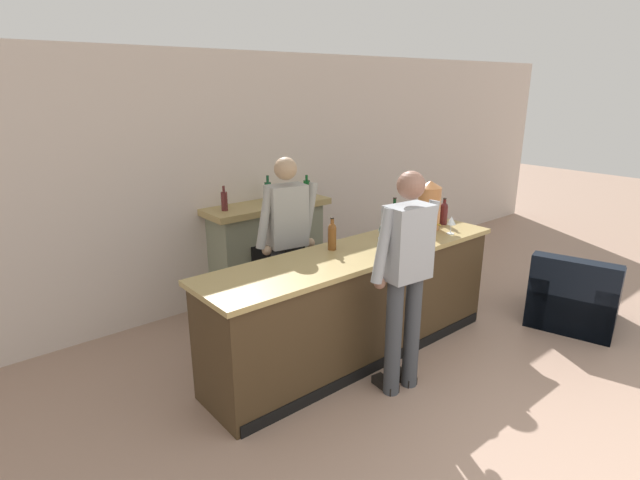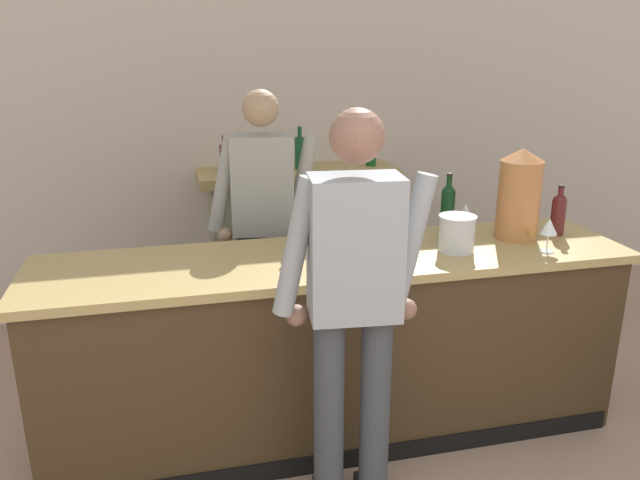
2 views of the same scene
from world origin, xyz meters
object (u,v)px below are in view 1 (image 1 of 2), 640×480
object	(u,v)px
person_bartender	(287,241)
wine_bottle_chardonnay_pale	(332,235)
person_customer	(406,275)
wine_glass_front_left	(382,227)
potted_plant_corner	(427,248)
wine_glass_near_bucket	(401,218)
fireplace_stone	(268,250)
wine_bottle_rose_blush	(444,212)
wine_bottle_cabernet_heavy	(383,238)
armchair_black	(574,300)
ice_bucket_steel	(411,230)
copper_dispenser	(429,205)
wine_bottle_riesling_slim	(394,216)
wine_glass_by_dispenser	(451,221)

from	to	relation	value
person_bartender	wine_bottle_chardonnay_pale	world-z (taller)	person_bartender
person_customer	wine_glass_front_left	size ratio (longest dim) A/B	10.76
potted_plant_corner	wine_glass_near_bucket	distance (m)	1.96
fireplace_stone	wine_bottle_chardonnay_pale	xyz separation A→B (m)	(-0.28, -1.45, 0.57)
wine_bottle_rose_blush	wine_glass_near_bucket	distance (m)	0.50
wine_bottle_rose_blush	wine_bottle_cabernet_heavy	bearing A→B (deg)	-167.23
wine_bottle_cabernet_heavy	wine_glass_front_left	distance (m)	0.48
armchair_black	person_bartender	bearing A→B (deg)	145.71
ice_bucket_steel	wine_bottle_rose_blush	xyz separation A→B (m)	(0.67, 0.14, 0.03)
person_bartender	wine_glass_front_left	xyz separation A→B (m)	(0.69, -0.57, 0.14)
person_bartender	wine_bottle_rose_blush	distance (m)	1.67
potted_plant_corner	ice_bucket_steel	bearing A→B (deg)	-146.62
potted_plant_corner	wine_bottle_rose_blush	distance (m)	1.70
armchair_black	ice_bucket_steel	world-z (taller)	ice_bucket_steel
wine_bottle_cabernet_heavy	person_customer	bearing A→B (deg)	-113.45
copper_dispenser	wine_bottle_cabernet_heavy	world-z (taller)	copper_dispenser
potted_plant_corner	fireplace_stone	bearing A→B (deg)	165.82
wine_bottle_chardonnay_pale	wine_glass_front_left	size ratio (longest dim) A/B	1.73
potted_plant_corner	wine_bottle_rose_blush	bearing A→B (deg)	-136.68
wine_bottle_riesling_slim	wine_glass_by_dispenser	size ratio (longest dim) A/B	1.94
wine_bottle_cabernet_heavy	wine_glass_front_left	bearing A→B (deg)	44.30
potted_plant_corner	wine_bottle_chardonnay_pale	size ratio (longest dim) A/B	2.33
potted_plant_corner	armchair_black	bearing A→B (deg)	-94.22
fireplace_stone	wine_bottle_chardonnay_pale	world-z (taller)	fireplace_stone
ice_bucket_steel	wine_bottle_cabernet_heavy	world-z (taller)	wine_bottle_cabernet_heavy
wine_glass_by_dispenser	wine_glass_front_left	distance (m)	0.70
person_customer	copper_dispenser	distance (m)	1.33
wine_glass_by_dispenser	wine_glass_near_bucket	distance (m)	0.49
copper_dispenser	wine_glass_by_dispenser	distance (m)	0.28
wine_bottle_chardonnay_pale	wine_glass_front_left	distance (m)	0.58
fireplace_stone	ice_bucket_steel	distance (m)	1.85
copper_dispenser	wine_bottle_riesling_slim	size ratio (longest dim) A/B	1.44
person_customer	wine_glass_by_dispenser	xyz separation A→B (m)	(1.15, 0.43, 0.14)
armchair_black	person_bartender	size ratio (longest dim) A/B	0.59
fireplace_stone	wine_bottle_cabernet_heavy	bearing A→B (deg)	-91.55
wine_bottle_rose_blush	wine_glass_front_left	distance (m)	0.85
wine_bottle_chardonnay_pale	wine_glass_near_bucket	size ratio (longest dim) A/B	1.76
wine_bottle_riesling_slim	wine_glass_near_bucket	bearing A→B (deg)	3.71
wine_bottle_riesling_slim	wine_bottle_rose_blush	distance (m)	0.61
armchair_black	wine_glass_front_left	size ratio (longest dim) A/B	6.30
wine_bottle_chardonnay_pale	potted_plant_corner	bearing A→B (deg)	19.63
potted_plant_corner	wine_bottle_cabernet_heavy	world-z (taller)	wine_bottle_cabernet_heavy
wine_bottle_rose_blush	wine_glass_by_dispenser	distance (m)	0.34
wine_bottle_cabernet_heavy	wine_glass_near_bucket	xyz separation A→B (m)	(0.72, 0.43, -0.03)
potted_plant_corner	person_bartender	world-z (taller)	person_bartender
fireplace_stone	potted_plant_corner	xyz separation A→B (m)	(2.21, -0.56, -0.30)
person_customer	wine_bottle_riesling_slim	xyz separation A→B (m)	(0.79, 0.84, 0.16)
person_customer	wine_glass_near_bucket	distance (m)	1.24
armchair_black	wine_glass_front_left	world-z (taller)	wine_glass_front_left
potted_plant_corner	wine_glass_near_bucket	xyz separation A→B (m)	(-1.54, -0.84, 0.86)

